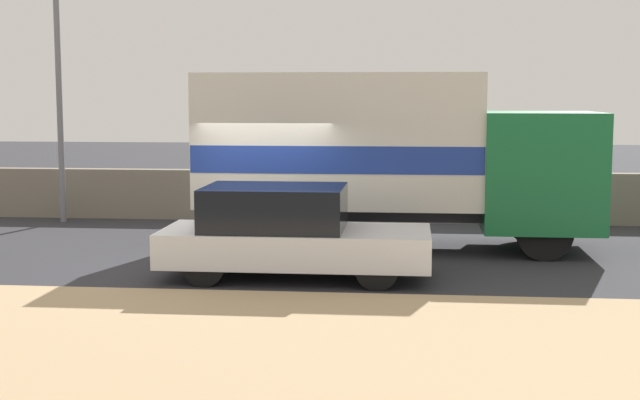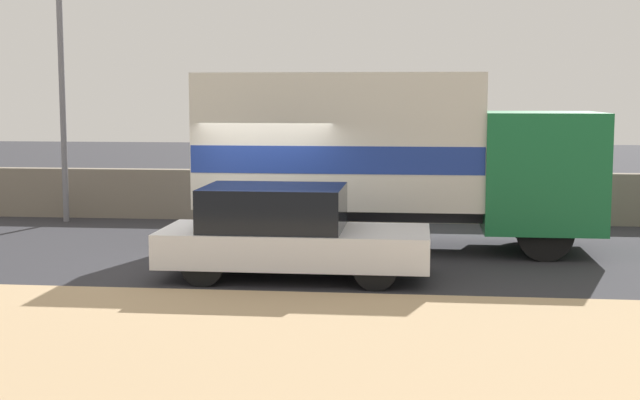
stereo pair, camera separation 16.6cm
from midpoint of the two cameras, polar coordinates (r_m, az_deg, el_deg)
name	(u,v)px [view 2 (the right image)]	position (r m, az deg, el deg)	size (l,w,h in m)	color
ground_plane	(254,269)	(15.56, -3.96, -4.45)	(80.00, 80.00, 0.00)	#2D2D33
dirt_shoulder_foreground	(170,356)	(10.58, -9.13, -9.83)	(60.00, 6.84, 0.04)	tan
stone_wall_backdrop	(300,195)	(21.43, -1.05, 0.29)	(60.00, 0.35, 1.21)	gray
street_lamp	(61,46)	(21.95, -16.06, 9.44)	(0.56, 0.28, 7.18)	slate
box_truck	(386,153)	(17.45, 4.52, 3.01)	(7.68, 2.47, 3.43)	#196B38
car_hatchback	(288,233)	(14.71, -1.77, -2.11)	(4.41, 1.82, 1.53)	silver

